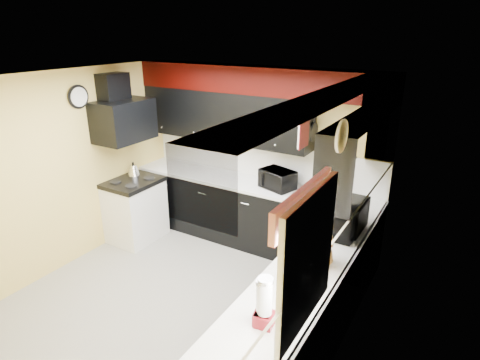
# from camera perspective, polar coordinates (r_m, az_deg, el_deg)

# --- Properties ---
(ground) EXTENTS (3.60, 3.60, 0.00)m
(ground) POSITION_cam_1_polar(r_m,az_deg,el_deg) (4.95, -7.62, -16.02)
(ground) COLOR gray
(ground) RESTS_ON ground
(wall_back) EXTENTS (3.60, 0.06, 2.50)m
(wall_back) POSITION_cam_1_polar(r_m,az_deg,el_deg) (5.74, 2.91, 3.50)
(wall_back) COLOR #E0C666
(wall_back) RESTS_ON ground
(wall_right) EXTENTS (0.06, 3.60, 2.50)m
(wall_right) POSITION_cam_1_polar(r_m,az_deg,el_deg) (3.57, 15.00, -8.49)
(wall_right) COLOR #E0C666
(wall_right) RESTS_ON ground
(wall_left) EXTENTS (0.06, 3.60, 2.50)m
(wall_left) POSITION_cam_1_polar(r_m,az_deg,el_deg) (5.58, -22.96, 1.32)
(wall_left) COLOR #E0C666
(wall_left) RESTS_ON ground
(ceiling) EXTENTS (3.60, 3.60, 0.06)m
(ceiling) POSITION_cam_1_polar(r_m,az_deg,el_deg) (4.00, -9.36, 14.01)
(ceiling) COLOR white
(ceiling) RESTS_ON wall_back
(cab_back) EXTENTS (3.60, 0.60, 0.90)m
(cab_back) POSITION_cam_1_polar(r_m,az_deg,el_deg) (5.79, 1.37, -4.85)
(cab_back) COLOR black
(cab_back) RESTS_ON ground
(cab_right) EXTENTS (0.60, 3.00, 0.90)m
(cab_right) POSITION_cam_1_polar(r_m,az_deg,el_deg) (3.86, 7.95, -19.85)
(cab_right) COLOR black
(cab_right) RESTS_ON ground
(counter_back) EXTENTS (3.62, 0.64, 0.04)m
(counter_back) POSITION_cam_1_polar(r_m,az_deg,el_deg) (5.60, 1.41, -0.51)
(counter_back) COLOR white
(counter_back) RESTS_ON cab_back
(counter_right) EXTENTS (0.64, 3.02, 0.04)m
(counter_right) POSITION_cam_1_polar(r_m,az_deg,el_deg) (3.58, 8.33, -14.12)
(counter_right) COLOR white
(counter_right) RESTS_ON cab_right
(splash_back) EXTENTS (3.60, 0.02, 0.50)m
(splash_back) POSITION_cam_1_polar(r_m,az_deg,el_deg) (5.75, 2.86, 2.90)
(splash_back) COLOR white
(splash_back) RESTS_ON counter_back
(splash_right) EXTENTS (0.02, 3.60, 0.50)m
(splash_right) POSITION_cam_1_polar(r_m,az_deg,el_deg) (3.60, 14.75, -9.29)
(splash_right) COLOR white
(splash_right) RESTS_ON counter_right
(upper_back) EXTENTS (2.60, 0.35, 0.70)m
(upper_back) POSITION_cam_1_polar(r_m,az_deg,el_deg) (5.70, -2.32, 9.11)
(upper_back) COLOR black
(upper_back) RESTS_ON wall_back
(upper_right) EXTENTS (0.35, 1.80, 0.70)m
(upper_right) POSITION_cam_1_polar(r_m,az_deg,el_deg) (4.22, 16.94, 3.99)
(upper_right) COLOR black
(upper_right) RESTS_ON wall_right
(soffit_back) EXTENTS (3.60, 0.36, 0.35)m
(soffit_back) POSITION_cam_1_polar(r_m,az_deg,el_deg) (5.36, 2.19, 14.05)
(soffit_back) COLOR black
(soffit_back) RESTS_ON wall_back
(soffit_right) EXTENTS (0.36, 3.24, 0.35)m
(soffit_right) POSITION_cam_1_polar(r_m,az_deg,el_deg) (3.08, 12.66, 8.50)
(soffit_right) COLOR black
(soffit_right) RESTS_ON wall_right
(stove) EXTENTS (0.60, 0.75, 0.86)m
(stove) POSITION_cam_1_polar(r_m,az_deg,el_deg) (6.10, -14.61, -4.35)
(stove) COLOR white
(stove) RESTS_ON ground
(cooktop) EXTENTS (0.62, 0.77, 0.06)m
(cooktop) POSITION_cam_1_polar(r_m,az_deg,el_deg) (5.93, -15.01, -0.32)
(cooktop) COLOR black
(cooktop) RESTS_ON stove
(hood) EXTENTS (0.50, 0.78, 0.55)m
(hood) POSITION_cam_1_polar(r_m,az_deg,el_deg) (5.71, -16.20, 8.13)
(hood) COLOR black
(hood) RESTS_ON wall_left
(hood_duct) EXTENTS (0.24, 0.40, 0.40)m
(hood_duct) POSITION_cam_1_polar(r_m,az_deg,el_deg) (5.74, -17.54, 12.32)
(hood_duct) COLOR black
(hood_duct) RESTS_ON wall_left
(window) EXTENTS (0.03, 0.86, 0.96)m
(window) POSITION_cam_1_polar(r_m,az_deg,el_deg) (2.68, 9.64, -11.17)
(window) COLOR white
(window) RESTS_ON wall_right
(valance) EXTENTS (0.04, 0.88, 0.20)m
(valance) POSITION_cam_1_polar(r_m,az_deg,el_deg) (2.51, 9.02, -3.09)
(valance) COLOR red
(valance) RESTS_ON wall_right
(pan_top) EXTENTS (0.03, 0.22, 0.40)m
(pan_top) POSITION_cam_1_polar(r_m,az_deg,el_deg) (5.00, 10.12, 9.49)
(pan_top) COLOR black
(pan_top) RESTS_ON upper_back
(pan_mid) EXTENTS (0.03, 0.28, 0.46)m
(pan_mid) POSITION_cam_1_polar(r_m,az_deg,el_deg) (4.94, 9.38, 6.42)
(pan_mid) COLOR black
(pan_mid) RESTS_ON upper_back
(pan_low) EXTENTS (0.03, 0.24, 0.42)m
(pan_low) POSITION_cam_1_polar(r_m,az_deg,el_deg) (5.18, 10.45, 6.69)
(pan_low) COLOR black
(pan_low) RESTS_ON upper_back
(cut_board) EXTENTS (0.03, 0.26, 0.35)m
(cut_board) POSITION_cam_1_polar(r_m,az_deg,el_deg) (4.82, 8.99, 6.68)
(cut_board) COLOR white
(cut_board) RESTS_ON upper_back
(baskets) EXTENTS (0.27, 0.27, 0.50)m
(baskets) POSITION_cam_1_polar(r_m,az_deg,el_deg) (3.72, 10.96, -8.14)
(baskets) COLOR brown
(baskets) RESTS_ON upper_right
(clock) EXTENTS (0.03, 0.30, 0.30)m
(clock) POSITION_cam_1_polar(r_m,az_deg,el_deg) (5.50, -22.01, 10.92)
(clock) COLOR black
(clock) RESTS_ON wall_left
(deco_plate) EXTENTS (0.03, 0.24, 0.24)m
(deco_plate) POSITION_cam_1_polar(r_m,az_deg,el_deg) (2.90, 14.26, 6.06)
(deco_plate) COLOR white
(deco_plate) RESTS_ON wall_right
(toaster_oven) EXTENTS (0.53, 0.48, 0.25)m
(toaster_oven) POSITION_cam_1_polar(r_m,az_deg,el_deg) (5.36, 5.30, 0.11)
(toaster_oven) COLOR black
(toaster_oven) RESTS_ON counter_back
(microwave) EXTENTS (0.41, 0.60, 0.33)m
(microwave) POSITION_cam_1_polar(r_m,az_deg,el_deg) (4.34, 14.33, -5.09)
(microwave) COLOR black
(microwave) RESTS_ON counter_right
(utensil_crock) EXTENTS (0.18, 0.18, 0.15)m
(utensil_crock) POSITION_cam_1_polar(r_m,az_deg,el_deg) (5.13, 11.99, -1.88)
(utensil_crock) COLOR silver
(utensil_crock) RESTS_ON counter_back
(knife_block) EXTENTS (0.16, 0.18, 0.25)m
(knife_block) POSITION_cam_1_polar(r_m,az_deg,el_deg) (5.17, 11.48, -1.07)
(knife_block) COLOR black
(knife_block) RESTS_ON counter_back
(kettle) EXTENTS (0.22, 0.22, 0.16)m
(kettle) POSITION_cam_1_polar(r_m,az_deg,el_deg) (6.10, -14.90, 1.37)
(kettle) COLOR #BAB9BE
(kettle) RESTS_ON cooktop
(dispenser_a) EXTENTS (0.15, 0.15, 0.36)m
(dispenser_a) POSITION_cam_1_polar(r_m,az_deg,el_deg) (2.98, 3.55, -17.21)
(dispenser_a) COLOR #720800
(dispenser_a) RESTS_ON counter_right
(dispenser_b) EXTENTS (0.14, 0.14, 0.33)m
(dispenser_b) POSITION_cam_1_polar(r_m,az_deg,el_deg) (3.00, 3.23, -17.32)
(dispenser_b) COLOR #5B0812
(dispenser_b) RESTS_ON counter_right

